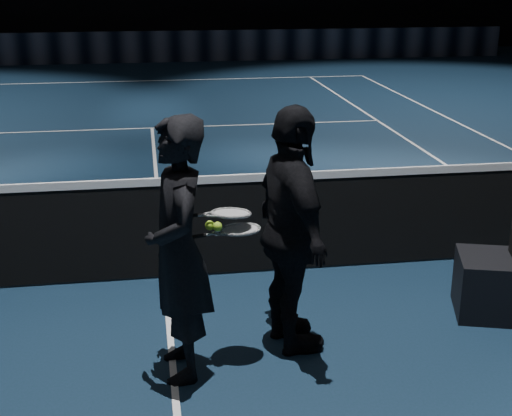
{
  "coord_description": "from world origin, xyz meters",
  "views": [
    {
      "loc": [
        -0.1,
        -6.01,
        2.7
      ],
      "look_at": [
        0.61,
        -1.5,
        1.15
      ],
      "focal_mm": 50.0,
      "sensor_mm": 36.0,
      "label": 1
    }
  ],
  "objects": [
    {
      "name": "floor",
      "position": [
        0.0,
        0.0,
        0.0
      ],
      "size": [
        36.0,
        36.0,
        0.0
      ],
      "primitive_type": "plane",
      "color": "#0D202F",
      "rests_on": "ground"
    },
    {
      "name": "court_lines",
      "position": [
        0.0,
        0.0,
        0.0
      ],
      "size": [
        10.98,
        23.78,
        0.01
      ],
      "primitive_type": null,
      "color": "white",
      "rests_on": "floor"
    },
    {
      "name": "net_mesh",
      "position": [
        0.0,
        0.0,
        0.45
      ],
      "size": [
        12.8,
        0.02,
        0.86
      ],
      "primitive_type": "cube",
      "color": "black",
      "rests_on": "floor"
    },
    {
      "name": "net_tape",
      "position": [
        0.0,
        0.0,
        0.92
      ],
      "size": [
        12.8,
        0.03,
        0.07
      ],
      "primitive_type": "cube",
      "color": "white",
      "rests_on": "net_mesh"
    },
    {
      "name": "sponsor_backdrop",
      "position": [
        0.0,
        15.5,
        0.45
      ],
      "size": [
        22.0,
        0.15,
        0.9
      ],
      "primitive_type": "cube",
      "color": "black",
      "rests_on": "floor"
    },
    {
      "name": "player_a",
      "position": [
        0.07,
        -1.61,
        0.91
      ],
      "size": [
        0.5,
        0.71,
        1.82
      ],
      "primitive_type": "imported",
      "rotation": [
        0.0,
        0.0,
        -1.47
      ],
      "color": "black",
      "rests_on": "floor"
    },
    {
      "name": "player_b",
      "position": [
        0.89,
        -1.38,
        0.91
      ],
      "size": [
        0.61,
        1.12,
        1.82
      ],
      "primitive_type": "imported",
      "rotation": [
        0.0,
        0.0,
        1.73
      ],
      "color": "black",
      "rests_on": "floor"
    },
    {
      "name": "racket_lower",
      "position": [
        0.5,
        -1.48,
        0.99
      ],
      "size": [
        0.71,
        0.4,
        0.03
      ],
      "primitive_type": null,
      "rotation": [
        0.0,
        0.0,
        0.27
      ],
      "color": "black",
      "rests_on": "player_a"
    },
    {
      "name": "racket_upper",
      "position": [
        0.44,
        -1.46,
        1.1
      ],
      "size": [
        0.71,
        0.44,
        0.1
      ],
      "primitive_type": null,
      "rotation": [
        0.0,
        0.1,
        0.34
      ],
      "color": "black",
      "rests_on": "player_b"
    },
    {
      "name": "tennis_balls",
      "position": [
        0.31,
        -1.53,
        1.06
      ],
      "size": [
        0.12,
        0.1,
        0.12
      ],
      "primitive_type": null,
      "color": "#91C329",
      "rests_on": "racket_upper"
    }
  ]
}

